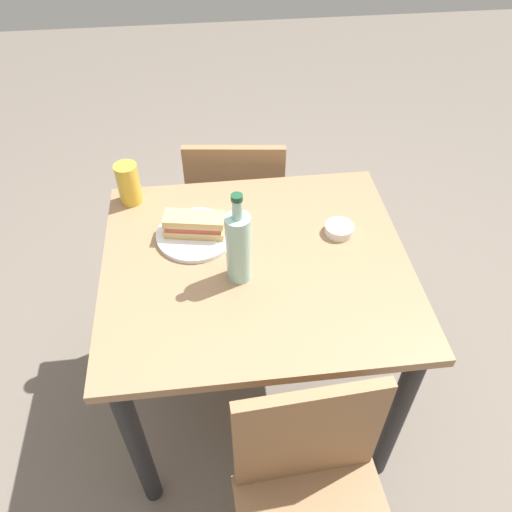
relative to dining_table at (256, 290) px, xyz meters
name	(u,v)px	position (x,y,z in m)	size (l,w,h in m)	color
ground_plane	(256,392)	(0.00, 0.00, -0.63)	(8.00, 8.00, 0.00)	#6B6056
dining_table	(256,290)	(0.00, 0.00, 0.00)	(0.92, 0.82, 0.76)	#997251
chair_far	(237,207)	(-0.01, 0.61, -0.15)	(0.45, 0.45, 0.84)	#936B47
chair_near	(313,501)	(0.08, -0.61, -0.15)	(0.42, 0.42, 0.84)	#936B47
plate_near	(196,234)	(-0.18, 0.13, 0.14)	(0.25, 0.25, 0.01)	white
baguette_sandwich_near	(195,225)	(-0.18, 0.13, 0.19)	(0.20, 0.10, 0.07)	tan
knife_near	(195,220)	(-0.18, 0.19, 0.15)	(0.17, 0.08, 0.01)	silver
water_bottle	(238,246)	(-0.06, -0.06, 0.26)	(0.07, 0.07, 0.30)	#99C6B7
beer_glass	(129,184)	(-0.39, 0.34, 0.21)	(0.08, 0.08, 0.14)	gold
olive_bowl	(339,229)	(0.28, 0.09, 0.15)	(0.09, 0.09, 0.03)	silver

